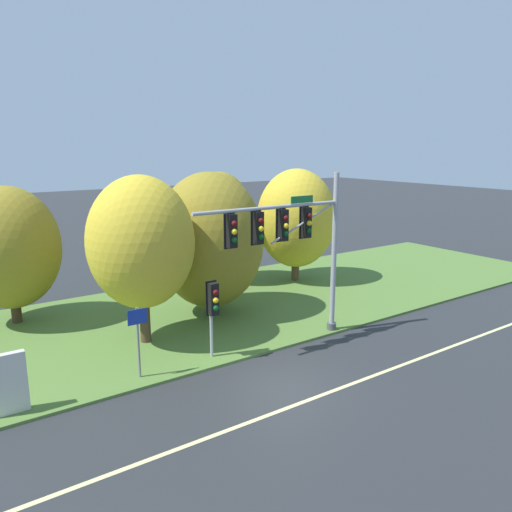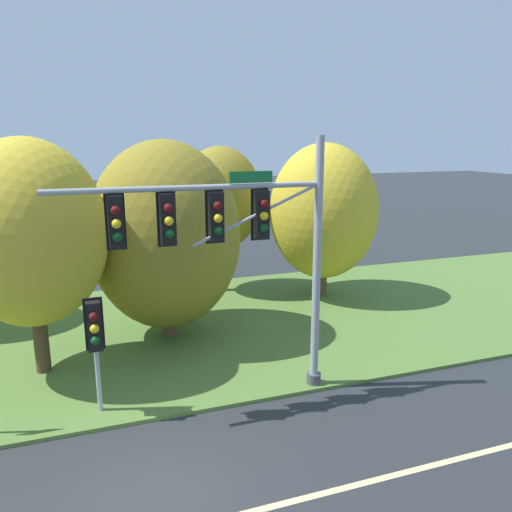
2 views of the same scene
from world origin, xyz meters
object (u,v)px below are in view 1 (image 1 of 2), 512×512
traffic_signal_mast (293,236)px  tree_tall_centre (296,219)px  info_kiosk (8,384)px  tree_mid_verge (219,212)px  tree_behind_signpost (210,240)px  route_sign_post (138,332)px  pedestrian_signal_near_kerb (213,303)px  tree_left_of_mast (141,243)px  tree_nearest_road (9,248)px

traffic_signal_mast → tree_tall_centre: (6.18, 7.32, -0.68)m
info_kiosk → traffic_signal_mast: bearing=-2.1°
tree_mid_verge → tree_behind_signpost: bearing=-125.5°
traffic_signal_mast → info_kiosk: bearing=177.9°
traffic_signal_mast → info_kiosk: 11.07m
route_sign_post → tree_tall_centre: 14.48m
pedestrian_signal_near_kerb → tree_left_of_mast: tree_left_of_mast is taller
tree_nearest_road → info_kiosk: bearing=-100.9°
pedestrian_signal_near_kerb → tree_left_of_mast: 3.90m
tree_mid_verge → pedestrian_signal_near_kerb: bearing=-122.1°
route_sign_post → tree_behind_signpost: bearing=40.1°
route_sign_post → tree_mid_verge: bearing=46.3°
traffic_signal_mast → tree_tall_centre: size_ratio=1.04×
tree_nearest_road → tree_left_of_mast: 6.81m
tree_left_of_mast → tree_behind_signpost: 4.37m
traffic_signal_mast → tree_mid_verge: size_ratio=1.07×
tree_mid_verge → tree_tall_centre: size_ratio=0.98×
traffic_signal_mast → tree_left_of_mast: size_ratio=1.01×
route_sign_post → tree_left_of_mast: tree_left_of_mast is taller
route_sign_post → tree_nearest_road: (-2.49, 8.46, 1.80)m
tree_tall_centre → tree_left_of_mast: bearing=-160.4°
tree_nearest_road → info_kiosk: (-1.64, -8.50, -2.50)m
traffic_signal_mast → tree_nearest_road: bearing=135.0°
pedestrian_signal_near_kerb → info_kiosk: bearing=179.7°
tree_left_of_mast → tree_tall_centre: size_ratio=1.03×
tree_tall_centre → info_kiosk: 18.29m
pedestrian_signal_near_kerb → route_sign_post: size_ratio=1.19×
tree_mid_verge → route_sign_post: bearing=-133.7°
pedestrian_signal_near_kerb → tree_behind_signpost: 5.47m
traffic_signal_mast → route_sign_post: 6.96m
pedestrian_signal_near_kerb → tree_behind_signpost: bearing=61.5°
traffic_signal_mast → tree_nearest_road: 12.59m
traffic_signal_mast → tree_tall_centre: bearing=49.8°
traffic_signal_mast → pedestrian_signal_near_kerb: size_ratio=2.29×
traffic_signal_mast → route_sign_post: traffic_signal_mast is taller
tree_behind_signpost → info_kiosk: (-9.58, -4.62, -2.59)m
tree_tall_centre → tree_nearest_road: bearing=174.1°
tree_mid_verge → tree_tall_centre: (3.95, -2.12, -0.47)m
tree_nearest_road → tree_mid_verge: size_ratio=0.96×
route_sign_post → tree_nearest_road: bearing=106.4°
pedestrian_signal_near_kerb → info_kiosk: (-7.05, 0.04, -1.22)m
tree_behind_signpost → tree_mid_verge: tree_behind_signpost is taller
traffic_signal_mast → route_sign_post: bearing=176.2°
tree_nearest_road → tree_behind_signpost: (7.94, -3.88, 0.09)m
info_kiosk → route_sign_post: bearing=0.6°
traffic_signal_mast → pedestrian_signal_near_kerb: bearing=174.3°
traffic_signal_mast → tree_nearest_road: (-8.88, 8.88, -0.93)m
tree_behind_signpost → tree_tall_centre: 7.49m
traffic_signal_mast → route_sign_post: size_ratio=2.72×
tree_behind_signpost → pedestrian_signal_near_kerb: bearing=-118.5°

